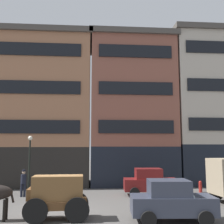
{
  "coord_description": "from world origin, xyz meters",
  "views": [
    {
      "loc": [
        1.7,
        -14.7,
        3.3
      ],
      "look_at": [
        3.0,
        2.15,
        5.49
      ],
      "focal_mm": 43.83,
      "sensor_mm": 36.0,
      "label": 1
    }
  ],
  "objects_px": {
    "sedan_light": "(171,201)",
    "fire_hydrant_curbside": "(200,186)",
    "streetlamp_curbside": "(30,156)",
    "cargo_wagon": "(57,194)",
    "pedestrian_officer": "(23,182)",
    "sedan_dark": "(150,182)"
  },
  "relations": [
    {
      "from": "sedan_light",
      "to": "fire_hydrant_curbside",
      "type": "relative_size",
      "value": 4.57
    },
    {
      "from": "sedan_light",
      "to": "streetlamp_curbside",
      "type": "height_order",
      "value": "streetlamp_curbside"
    },
    {
      "from": "cargo_wagon",
      "to": "sedan_light",
      "type": "relative_size",
      "value": 0.78
    },
    {
      "from": "pedestrian_officer",
      "to": "fire_hydrant_curbside",
      "type": "xyz_separation_m",
      "value": [
        12.64,
        0.91,
        -0.55
      ]
    },
    {
      "from": "cargo_wagon",
      "to": "fire_hydrant_curbside",
      "type": "bearing_deg",
      "value": 35.77
    },
    {
      "from": "sedan_light",
      "to": "pedestrian_officer",
      "type": "relative_size",
      "value": 2.11
    },
    {
      "from": "cargo_wagon",
      "to": "streetlamp_curbside",
      "type": "relative_size",
      "value": 0.72
    },
    {
      "from": "cargo_wagon",
      "to": "sedan_light",
      "type": "bearing_deg",
      "value": -8.25
    },
    {
      "from": "streetlamp_curbside",
      "to": "fire_hydrant_curbside",
      "type": "relative_size",
      "value": 4.96
    },
    {
      "from": "pedestrian_officer",
      "to": "cargo_wagon",
      "type": "bearing_deg",
      "value": -63.97
    },
    {
      "from": "streetlamp_curbside",
      "to": "fire_hydrant_curbside",
      "type": "xyz_separation_m",
      "value": [
        12.52,
        -0.12,
        -2.24
      ]
    },
    {
      "from": "sedan_dark",
      "to": "cargo_wagon",
      "type": "bearing_deg",
      "value": -133.54
    },
    {
      "from": "sedan_dark",
      "to": "fire_hydrant_curbside",
      "type": "xyz_separation_m",
      "value": [
        3.98,
        0.98,
        -0.49
      ]
    },
    {
      "from": "sedan_dark",
      "to": "fire_hydrant_curbside",
      "type": "height_order",
      "value": "sedan_dark"
    },
    {
      "from": "cargo_wagon",
      "to": "sedan_dark",
      "type": "xyz_separation_m",
      "value": [
        5.7,
        6.0,
        -0.23
      ]
    },
    {
      "from": "sedan_light",
      "to": "fire_hydrant_curbside",
      "type": "xyz_separation_m",
      "value": [
        4.48,
        7.73,
        -0.49
      ]
    },
    {
      "from": "fire_hydrant_curbside",
      "to": "pedestrian_officer",
      "type": "bearing_deg",
      "value": -175.88
    },
    {
      "from": "fire_hydrant_curbside",
      "to": "sedan_light",
      "type": "bearing_deg",
      "value": -120.09
    },
    {
      "from": "cargo_wagon",
      "to": "streetlamp_curbside",
      "type": "height_order",
      "value": "streetlamp_curbside"
    },
    {
      "from": "pedestrian_officer",
      "to": "sedan_dark",
      "type": "bearing_deg",
      "value": -0.46
    },
    {
      "from": "sedan_dark",
      "to": "pedestrian_officer",
      "type": "height_order",
      "value": "sedan_dark"
    },
    {
      "from": "cargo_wagon",
      "to": "streetlamp_curbside",
      "type": "bearing_deg",
      "value": 111.8
    }
  ]
}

